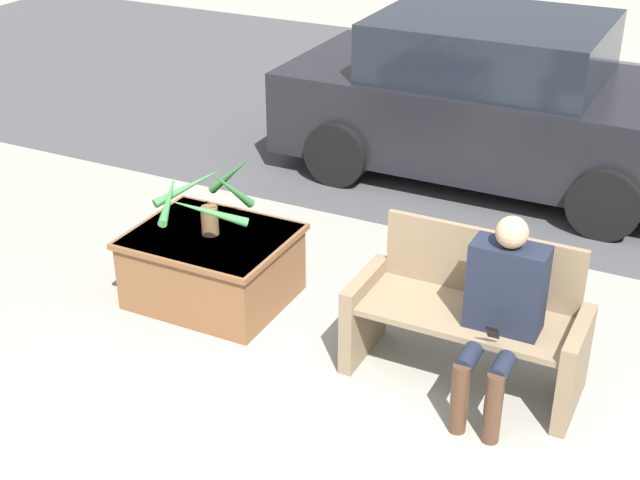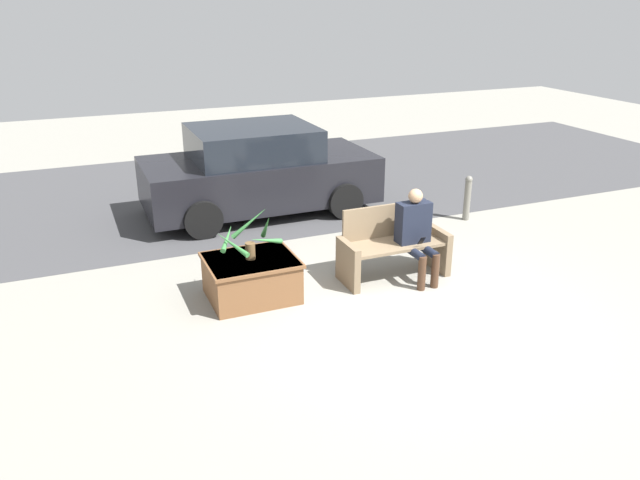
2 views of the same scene
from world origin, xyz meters
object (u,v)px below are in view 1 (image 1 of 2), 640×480
at_px(bench, 468,318).
at_px(planter_box, 213,264).
at_px(parked_car, 494,100).
at_px(person_seated, 501,306).
at_px(potted_plant, 206,198).

distance_m(bench, planter_box, 1.94).
bearing_deg(planter_box, bench, -2.71).
xyz_separation_m(planter_box, parked_car, (1.09, 3.16, 0.44)).
height_order(bench, parked_car, parked_car).
distance_m(person_seated, potted_plant, 2.20).
xyz_separation_m(person_seated, potted_plant, (-2.18, 0.27, 0.12)).
distance_m(bench, potted_plant, 1.98).
distance_m(planter_box, parked_car, 3.37).
xyz_separation_m(potted_plant, parked_car, (1.11, 3.17, -0.08)).
bearing_deg(bench, parked_car, 104.42).
bearing_deg(potted_plant, person_seated, -7.03).
height_order(person_seated, potted_plant, person_seated).
relative_size(person_seated, parked_car, 0.31).
relative_size(bench, potted_plant, 1.83).
xyz_separation_m(bench, potted_plant, (-1.95, 0.09, 0.38)).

